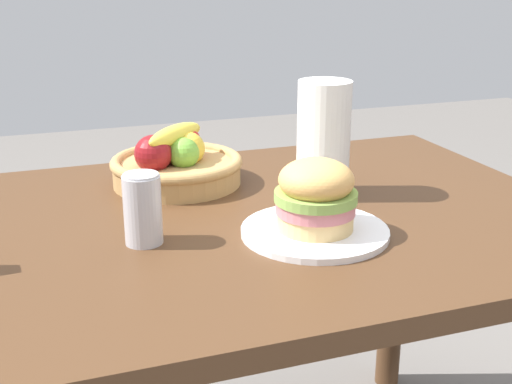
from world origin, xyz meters
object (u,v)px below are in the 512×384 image
sandwich (316,195)px  soda_can (143,209)px  paper_towel_roll (324,139)px  fruit_basket (176,163)px  plate (315,231)px

sandwich → soda_can: size_ratio=1.17×
soda_can → paper_towel_roll: 0.43m
soda_can → fruit_basket: (0.13, 0.31, -0.01)m
sandwich → plate: bearing=-90.0°
fruit_basket → paper_towel_roll: 0.33m
fruit_basket → sandwich: bearing=-65.6°
sandwich → soda_can: (-0.30, 0.06, -0.01)m
sandwich → paper_towel_roll: (0.10, 0.20, 0.04)m
soda_can → fruit_basket: bearing=67.3°
plate → fruit_basket: 0.41m
soda_can → fruit_basket: 0.33m
plate → sandwich: bearing=90.0°
plate → fruit_basket: (-0.17, 0.37, 0.04)m
sandwich → fruit_basket: bearing=114.4°
sandwich → fruit_basket: size_ratio=0.51×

